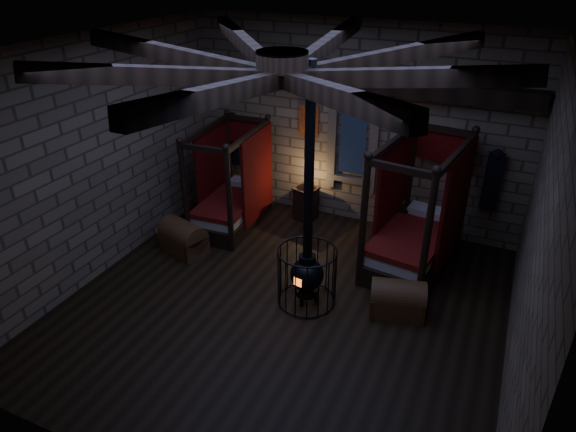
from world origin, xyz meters
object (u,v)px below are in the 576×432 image
at_px(trunk_left, 183,238).
at_px(stove, 307,271).
at_px(bed_right, 415,235).
at_px(trunk_right, 398,299).
at_px(bed_left, 232,201).

bearing_deg(trunk_left, stove, 6.74).
bearing_deg(bed_right, stove, -117.08).
bearing_deg(trunk_right, trunk_left, 163.31).
bearing_deg(trunk_right, bed_right, 79.60).
bearing_deg(trunk_left, bed_left, 94.76).
xyz_separation_m(trunk_left, stove, (2.84, -0.52, 0.32)).
distance_m(bed_right, stove, 2.38).
relative_size(bed_right, trunk_right, 2.52).
distance_m(trunk_left, trunk_right, 4.32).
relative_size(trunk_left, stove, 0.25).
bearing_deg(bed_left, stove, -40.89).
distance_m(bed_left, bed_right, 3.91).
xyz_separation_m(bed_left, trunk_left, (-0.31, -1.42, -0.23)).
relative_size(bed_left, bed_right, 0.87).
bearing_deg(bed_right, trunk_left, -153.16).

